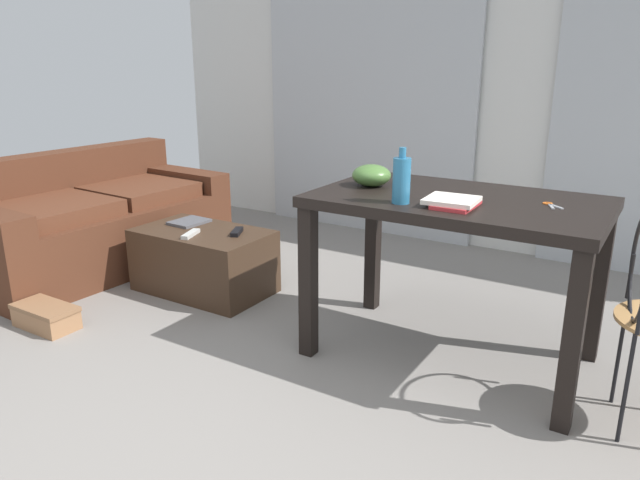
{
  "coord_description": "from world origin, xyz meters",
  "views": [
    {
      "loc": [
        1.09,
        -1.1,
        1.39
      ],
      "look_at": [
        -0.56,
        1.54,
        0.44
      ],
      "focal_mm": 33.28,
      "sensor_mm": 36.0,
      "label": 1
    }
  ],
  "objects_px": {
    "bottle_near": "(401,180)",
    "magazine": "(189,222)",
    "scissors": "(550,205)",
    "tv_remote_primary": "(237,232)",
    "tv_remote_secondary": "(191,234)",
    "coffee_table": "(204,261)",
    "craft_table": "(457,222)",
    "shoebox": "(46,316)",
    "bowl": "(371,175)",
    "couch": "(93,222)",
    "book_stack": "(453,202)"
  },
  "relations": [
    {
      "from": "coffee_table",
      "to": "tv_remote_secondary",
      "type": "bearing_deg",
      "value": -79.6
    },
    {
      "from": "coffee_table",
      "to": "craft_table",
      "type": "distance_m",
      "value": 1.66
    },
    {
      "from": "craft_table",
      "to": "magazine",
      "type": "height_order",
      "value": "craft_table"
    },
    {
      "from": "shoebox",
      "to": "coffee_table",
      "type": "bearing_deg",
      "value": 67.01
    },
    {
      "from": "coffee_table",
      "to": "bowl",
      "type": "bearing_deg",
      "value": -0.47
    },
    {
      "from": "shoebox",
      "to": "magazine",
      "type": "bearing_deg",
      "value": 79.12
    },
    {
      "from": "couch",
      "to": "coffee_table",
      "type": "distance_m",
      "value": 1.01
    },
    {
      "from": "craft_table",
      "to": "scissors",
      "type": "xyz_separation_m",
      "value": [
        0.39,
        0.05,
        0.12
      ]
    },
    {
      "from": "magazine",
      "to": "book_stack",
      "type": "bearing_deg",
      "value": -5.85
    },
    {
      "from": "craft_table",
      "to": "shoebox",
      "type": "xyz_separation_m",
      "value": [
        -1.95,
        -0.84,
        -0.62
      ]
    },
    {
      "from": "coffee_table",
      "to": "bottle_near",
      "type": "distance_m",
      "value": 1.61
    },
    {
      "from": "bowl",
      "to": "tv_remote_primary",
      "type": "bearing_deg",
      "value": 176.01
    },
    {
      "from": "tv_remote_primary",
      "to": "tv_remote_secondary",
      "type": "height_order",
      "value": "tv_remote_primary"
    },
    {
      "from": "bottle_near",
      "to": "scissors",
      "type": "bearing_deg",
      "value": 28.15
    },
    {
      "from": "couch",
      "to": "scissors",
      "type": "bearing_deg",
      "value": 1.04
    },
    {
      "from": "coffee_table",
      "to": "bottle_near",
      "type": "height_order",
      "value": "bottle_near"
    },
    {
      "from": "coffee_table",
      "to": "scissors",
      "type": "xyz_separation_m",
      "value": [
        1.98,
        0.04,
        0.6
      ]
    },
    {
      "from": "scissors",
      "to": "shoebox",
      "type": "xyz_separation_m",
      "value": [
        -2.34,
        -0.89,
        -0.73
      ]
    },
    {
      "from": "coffee_table",
      "to": "tv_remote_secondary",
      "type": "distance_m",
      "value": 0.24
    },
    {
      "from": "bottle_near",
      "to": "tv_remote_primary",
      "type": "bearing_deg",
      "value": 165.07
    },
    {
      "from": "craft_table",
      "to": "bowl",
      "type": "relative_size",
      "value": 6.74
    },
    {
      "from": "book_stack",
      "to": "coffee_table",
      "type": "bearing_deg",
      "value": 173.06
    },
    {
      "from": "bowl",
      "to": "tv_remote_primary",
      "type": "relative_size",
      "value": 1.25
    },
    {
      "from": "couch",
      "to": "coffee_table",
      "type": "relative_size",
      "value": 2.19
    },
    {
      "from": "craft_table",
      "to": "magazine",
      "type": "distance_m",
      "value": 1.8
    },
    {
      "from": "bottle_near",
      "to": "magazine",
      "type": "bearing_deg",
      "value": 167.9
    },
    {
      "from": "bottle_near",
      "to": "shoebox",
      "type": "height_order",
      "value": "bottle_near"
    },
    {
      "from": "bowl",
      "to": "magazine",
      "type": "xyz_separation_m",
      "value": [
        -1.33,
        0.09,
        -0.45
      ]
    },
    {
      "from": "tv_remote_primary",
      "to": "shoebox",
      "type": "distance_m",
      "value": 1.14
    },
    {
      "from": "tv_remote_secondary",
      "to": "magazine",
      "type": "xyz_separation_m",
      "value": [
        -0.21,
        0.2,
        -0.0
      ]
    },
    {
      "from": "coffee_table",
      "to": "tv_remote_secondary",
      "type": "xyz_separation_m",
      "value": [
        0.02,
        -0.12,
        0.21
      ]
    },
    {
      "from": "coffee_table",
      "to": "shoebox",
      "type": "distance_m",
      "value": 0.94
    },
    {
      "from": "bottle_near",
      "to": "book_stack",
      "type": "height_order",
      "value": "bottle_near"
    },
    {
      "from": "couch",
      "to": "bowl",
      "type": "height_order",
      "value": "bowl"
    },
    {
      "from": "bowl",
      "to": "shoebox",
      "type": "xyz_separation_m",
      "value": [
        -1.51,
        -0.85,
        -0.78
      ]
    },
    {
      "from": "couch",
      "to": "bowl",
      "type": "xyz_separation_m",
      "value": [
        2.15,
        0.01,
        0.55
      ]
    },
    {
      "from": "coffee_table",
      "to": "bowl",
      "type": "distance_m",
      "value": 1.32
    },
    {
      "from": "craft_table",
      "to": "scissors",
      "type": "distance_m",
      "value": 0.41
    },
    {
      "from": "bowl",
      "to": "coffee_table",
      "type": "bearing_deg",
      "value": 179.53
    },
    {
      "from": "bottle_near",
      "to": "tv_remote_secondary",
      "type": "height_order",
      "value": "bottle_near"
    },
    {
      "from": "coffee_table",
      "to": "shoebox",
      "type": "height_order",
      "value": "coffee_table"
    },
    {
      "from": "craft_table",
      "to": "scissors",
      "type": "relative_size",
      "value": 11.34
    },
    {
      "from": "coffee_table",
      "to": "book_stack",
      "type": "relative_size",
      "value": 3.57
    },
    {
      "from": "coffee_table",
      "to": "bowl",
      "type": "relative_size",
      "value": 4.3
    },
    {
      "from": "coffee_table",
      "to": "magazine",
      "type": "distance_m",
      "value": 0.29
    },
    {
      "from": "scissors",
      "to": "craft_table",
      "type": "bearing_deg",
      "value": -172.36
    },
    {
      "from": "tv_remote_primary",
      "to": "bowl",
      "type": "bearing_deg",
      "value": -30.56
    },
    {
      "from": "bowl",
      "to": "shoebox",
      "type": "height_order",
      "value": "bowl"
    },
    {
      "from": "tv_remote_primary",
      "to": "tv_remote_secondary",
      "type": "distance_m",
      "value": 0.27
    },
    {
      "from": "craft_table",
      "to": "tv_remote_secondary",
      "type": "bearing_deg",
      "value": -176.19
    }
  ]
}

